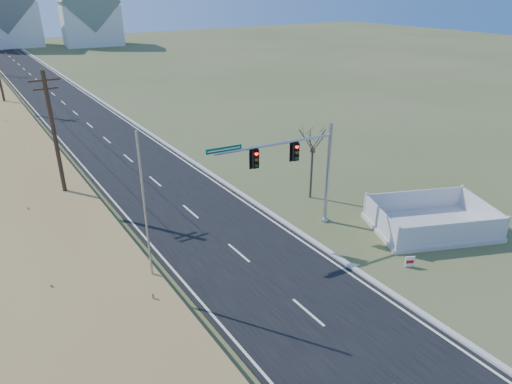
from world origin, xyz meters
name	(u,v)px	position (x,y,z in m)	size (l,w,h in m)	color
ground	(282,291)	(0.00, 0.00, 0.00)	(260.00, 260.00, 0.00)	#425127
road	(56,97)	(0.00, 50.00, 0.03)	(8.00, 180.00, 0.06)	black
curb	(88,93)	(4.15, 50.00, 0.09)	(0.30, 180.00, 0.18)	#B2AFA8
utility_pole_near	(56,141)	(-6.50, 15.00, 4.68)	(1.80, 0.26, 9.00)	#422D1E
condo_n	(1,13)	(2.00, 112.00, 7.61)	(15.27, 10.20, 18.54)	silver
condo_ne	(90,15)	(20.00, 104.00, 6.84)	(14.12, 10.51, 16.52)	silver
traffic_signal_mast	(303,167)	(4.69, 4.51, 3.97)	(7.90, 1.15, 6.32)	#9EA0A5
fence_enclosure	(431,225)	(11.13, -0.02, 0.30)	(8.20, 7.03, 1.59)	#B7B5AD
open_sign	(410,262)	(6.79, -2.03, 0.33)	(0.47, 0.27, 0.62)	white
flagpole	(148,237)	(-5.31, 2.97, 3.26)	(0.37, 0.37, 8.17)	#B7B5AD
bare_tree	(313,139)	(7.97, 7.50, 4.25)	(1.99, 1.99, 5.27)	#4C3F33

